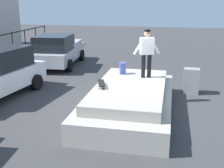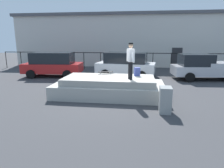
% 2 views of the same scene
% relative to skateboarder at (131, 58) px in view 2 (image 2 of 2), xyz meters
% --- Properties ---
extents(ground_plane, '(60.00, 60.00, 0.00)m').
position_rel_skateboarder_xyz_m(ground_plane, '(-0.74, 0.56, -1.92)').
color(ground_plane, '#38383A').
extents(concrete_ledge, '(5.43, 2.69, 0.94)m').
position_rel_skateboarder_xyz_m(concrete_ledge, '(-1.06, 0.41, -1.49)').
color(concrete_ledge, '#ADA89E').
rests_on(concrete_ledge, ground_plane).
extents(skateboarder, '(0.42, 0.95, 1.68)m').
position_rel_skateboarder_xyz_m(skateboarder, '(0.00, 0.00, 0.00)').
color(skateboarder, black).
rests_on(skateboarder, concrete_ledge).
extents(skateboard, '(0.84, 0.44, 0.12)m').
position_rel_skateboarder_xyz_m(skateboard, '(-1.39, 1.29, -0.88)').
color(skateboard, black).
rests_on(skateboard, concrete_ledge).
extents(backpack, '(0.33, 0.28, 0.43)m').
position_rel_skateboarder_xyz_m(backpack, '(0.31, 0.90, -0.76)').
color(backpack, '#3F4C99').
rests_on(backpack, concrete_ledge).
extents(car_red_hatchback_near, '(4.45, 2.51, 1.83)m').
position_rel_skateboarder_xyz_m(car_red_hatchback_near, '(-6.10, 5.13, -0.96)').
color(car_red_hatchback_near, '#B21E1E').
rests_on(car_red_hatchback_near, ground_plane).
extents(car_white_hatchback_mid, '(4.56, 2.67, 1.84)m').
position_rel_skateboarder_xyz_m(car_white_hatchback_mid, '(-0.58, 5.76, -0.96)').
color(car_white_hatchback_mid, white).
rests_on(car_white_hatchback_mid, ground_plane).
extents(car_silver_pickup_far, '(4.78, 2.42, 1.79)m').
position_rel_skateboarder_xyz_m(car_silver_pickup_far, '(4.99, 5.34, -1.03)').
color(car_silver_pickup_far, '#B7B7BC').
rests_on(car_silver_pickup_far, ground_plane).
extents(utility_box, '(0.46, 0.61, 1.01)m').
position_rel_skateboarder_xyz_m(utility_box, '(1.43, -1.67, -1.42)').
color(utility_box, gray).
rests_on(utility_box, ground_plane).
extents(fence_row, '(24.06, 0.06, 1.62)m').
position_rel_skateboarder_xyz_m(fence_row, '(-0.74, 8.96, -0.82)').
color(fence_row, black).
rests_on(fence_row, ground_plane).
extents(warehouse_building, '(24.79, 8.22, 5.45)m').
position_rel_skateboarder_xyz_m(warehouse_building, '(-0.74, 14.99, 0.81)').
color(warehouse_building, beige).
rests_on(warehouse_building, ground_plane).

